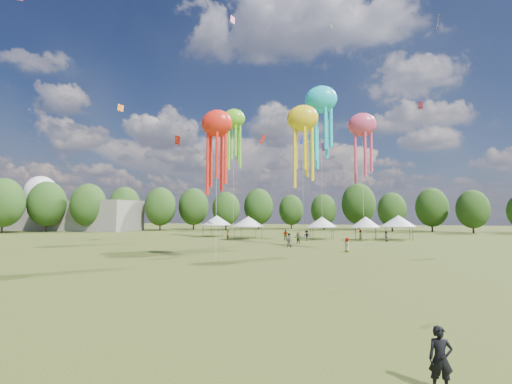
# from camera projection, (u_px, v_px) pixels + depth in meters

# --- Properties ---
(ground) EXTENTS (300.00, 300.00, 0.00)m
(ground) POSITION_uv_depth(u_px,v_px,m) (185.00, 348.00, 11.96)
(ground) COLOR #384416
(ground) RESTS_ON ground
(observer_main) EXTENTS (0.59, 0.40, 1.57)m
(observer_main) POSITION_uv_depth(u_px,v_px,m) (441.00, 359.00, 9.05)
(observer_main) COLOR black
(observer_main) RESTS_ON ground
(spectator_near) EXTENTS (1.03, 0.88, 1.85)m
(spectator_near) POSITION_uv_depth(u_px,v_px,m) (289.00, 240.00, 48.69)
(spectator_near) COLOR gray
(spectator_near) RESTS_ON ground
(spectators_far) EXTENTS (26.83, 24.72, 1.82)m
(spectators_far) POSITION_uv_depth(u_px,v_px,m) (318.00, 237.00, 57.62)
(spectators_far) COLOR gray
(spectators_far) RESTS_ON ground
(festival_tents) EXTENTS (39.38, 9.74, 4.19)m
(festival_tents) POSITION_uv_depth(u_px,v_px,m) (302.00, 221.00, 66.20)
(festival_tents) COLOR #47474C
(festival_tents) RESTS_ON ground
(show_kites) EXTENTS (25.35, 31.24, 24.33)m
(show_kites) POSITION_uv_depth(u_px,v_px,m) (294.00, 127.00, 53.87)
(show_kites) COLOR yellow
(show_kites) RESTS_ON ground
(small_kites) EXTENTS (74.38, 60.52, 44.13)m
(small_kites) POSITION_uv_depth(u_px,v_px,m) (316.00, 40.00, 54.50)
(small_kites) COLOR yellow
(small_kites) RESTS_ON ground
(treeline) EXTENTS (201.57, 95.24, 13.43)m
(treeline) POSITION_uv_depth(u_px,v_px,m) (312.00, 203.00, 73.41)
(treeline) COLOR #38281C
(treeline) RESTS_ON ground
(hangar) EXTENTS (40.00, 12.00, 8.00)m
(hangar) POSITION_uv_depth(u_px,v_px,m) (68.00, 216.00, 101.06)
(hangar) COLOR gray
(hangar) RESTS_ON ground
(radome) EXTENTS (9.00, 9.00, 16.00)m
(radome) POSITION_uv_depth(u_px,v_px,m) (41.00, 196.00, 111.58)
(radome) COLOR white
(radome) RESTS_ON ground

